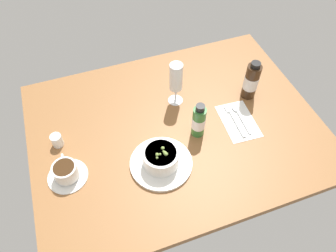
% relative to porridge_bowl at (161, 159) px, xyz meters
% --- Properties ---
extents(ground_plane, '(1.10, 0.84, 0.03)m').
position_rel_porridge_bowl_xyz_m(ground_plane, '(0.11, 0.14, -0.05)').
color(ground_plane, brown).
extents(porridge_bowl, '(0.22, 0.22, 0.08)m').
position_rel_porridge_bowl_xyz_m(porridge_bowl, '(0.00, 0.00, 0.00)').
color(porridge_bowl, white).
rests_on(porridge_bowl, ground_plane).
extents(cutlery_setting, '(0.13, 0.20, 0.01)m').
position_rel_porridge_bowl_xyz_m(cutlery_setting, '(0.35, 0.09, -0.03)').
color(cutlery_setting, white).
rests_on(cutlery_setting, ground_plane).
extents(coffee_cup, '(0.14, 0.14, 0.06)m').
position_rel_porridge_bowl_xyz_m(coffee_cup, '(-0.32, 0.06, -0.01)').
color(coffee_cup, white).
rests_on(coffee_cup, ground_plane).
extents(creamer_jug, '(0.04, 0.05, 0.05)m').
position_rel_porridge_bowl_xyz_m(creamer_jug, '(-0.33, 0.21, -0.01)').
color(creamer_jug, white).
rests_on(creamer_jug, ground_plane).
extents(wine_glass, '(0.06, 0.06, 0.19)m').
position_rel_porridge_bowl_xyz_m(wine_glass, '(0.15, 0.27, 0.09)').
color(wine_glass, white).
rests_on(wine_glass, ground_plane).
extents(sauce_bottle_green, '(0.05, 0.05, 0.15)m').
position_rel_porridge_bowl_xyz_m(sauce_bottle_green, '(0.17, 0.09, 0.03)').
color(sauce_bottle_green, '#337233').
rests_on(sauce_bottle_green, ground_plane).
extents(sauce_bottle_brown, '(0.06, 0.06, 0.17)m').
position_rel_porridge_bowl_xyz_m(sauce_bottle_brown, '(0.45, 0.20, 0.05)').
color(sauce_bottle_brown, '#382314').
rests_on(sauce_bottle_brown, ground_plane).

